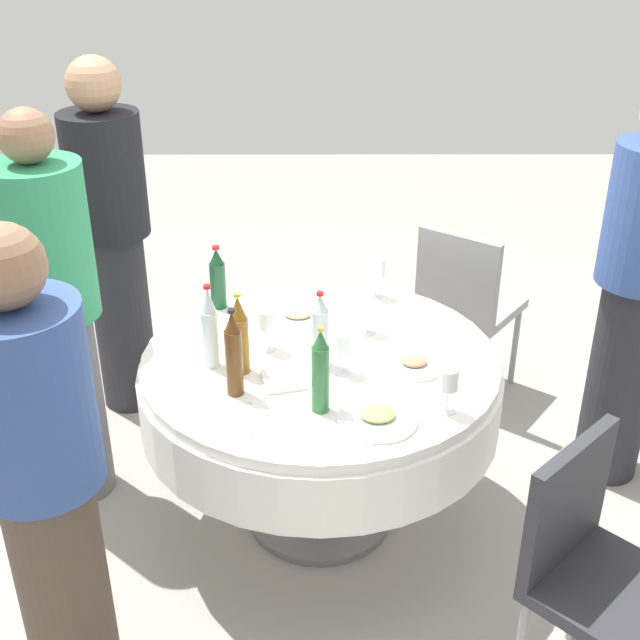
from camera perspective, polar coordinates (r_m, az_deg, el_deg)
name	(u,v)px	position (r m, az deg, el deg)	size (l,w,h in m)	color
ground_plane	(320,516)	(3.37, 0.00, -13.39)	(10.00, 10.00, 0.00)	gray
dining_table	(320,391)	(3.02, 0.00, -4.92)	(1.30, 1.30, 0.74)	white
bottle_dark_green_outer	(218,279)	(3.25, -7.08, 2.82)	(0.06, 0.06, 0.26)	#194728
bottle_clear_near	(320,331)	(2.82, 0.02, -0.77)	(0.06, 0.06, 0.28)	silver
bottle_brown_north	(234,355)	(2.67, -5.98, -2.40)	(0.06, 0.06, 0.31)	#593314
bottle_amber_right	(239,336)	(2.79, -5.61, -1.09)	(0.07, 0.07, 0.30)	#8C5619
bottle_green_far	(320,372)	(2.57, -0.02, -3.62)	(0.06, 0.06, 0.30)	#2D6B38
bottle_clear_mid	(210,329)	(2.83, -7.62, -0.62)	(0.06, 0.06, 0.31)	silver
wine_glass_right	(343,345)	(2.78, 1.59, -1.73)	(0.06, 0.06, 0.15)	white
wine_glass_far	(368,309)	(3.04, 3.35, 0.74)	(0.07, 0.07, 0.14)	white
wine_glass_mid	(376,270)	(3.32, 3.89, 3.44)	(0.07, 0.07, 0.16)	white
wine_glass_inner	(267,321)	(2.93, -3.67, -0.07)	(0.07, 0.07, 0.16)	white
wine_glass_south	(449,381)	(2.61, 8.87, -4.22)	(0.06, 0.06, 0.16)	white
plate_south	(414,364)	(2.88, 6.52, -3.07)	(0.20, 0.20, 0.04)	white
plate_rear	(298,316)	(3.18, -1.53, 0.26)	(0.24, 0.24, 0.04)	white
plate_east	(378,418)	(2.59, 4.00, -6.75)	(0.25, 0.25, 0.04)	white
fork_near	(432,332)	(3.11, 7.71, -0.84)	(0.18, 0.02, 0.01)	silver
spoon_north	(251,419)	(2.61, -4.77, -6.80)	(0.18, 0.02, 0.01)	silver
folded_napkin	(284,379)	(2.78, -2.53, -4.09)	(0.14, 0.14, 0.02)	white
person_outer	(55,311)	(3.22, -17.82, 0.62)	(0.34, 0.34, 1.57)	slate
person_near	(112,235)	(3.76, -14.15, 5.68)	(0.34, 0.34, 1.63)	#26262B
person_north	(43,478)	(2.39, -18.58, -10.33)	(0.34, 0.34, 1.53)	#4C3F33
person_right	(638,287)	(3.38, 21.13, 2.11)	(0.34, 0.34, 1.64)	#26262B
chair_mid	(592,561)	(2.56, 18.27, -15.52)	(0.57, 0.57, 0.87)	#2D2D33
chair_inner	(465,299)	(3.89, 9.98, 1.42)	(0.56, 0.56, 0.87)	#99999E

